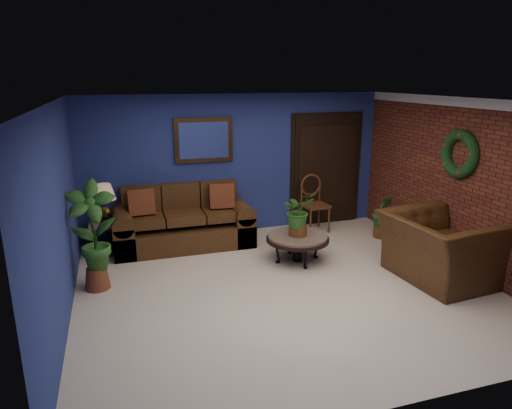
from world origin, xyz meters
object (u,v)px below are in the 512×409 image
object	(u,v)px
coffee_table	(298,239)
sofa	(183,225)
side_chair	(314,199)
table_lamp	(105,198)
end_table	(107,229)
armchair	(439,248)

from	to	relation	value
coffee_table	sofa	bearing A→B (deg)	141.35
sofa	side_chair	distance (m)	2.45
table_lamp	end_table	bearing A→B (deg)	-90.00
table_lamp	side_chair	xyz separation A→B (m)	(3.66, 0.08, -0.33)
side_chair	armchair	bearing A→B (deg)	-76.24
side_chair	armchair	distance (m)	2.64
end_table	table_lamp	xyz separation A→B (m)	(0.00, 0.00, 0.51)
coffee_table	end_table	bearing A→B (deg)	156.31
coffee_table	end_table	world-z (taller)	end_table
sofa	side_chair	xyz separation A→B (m)	(2.44, 0.04, 0.25)
end_table	table_lamp	bearing A→B (deg)	90.00
sofa	coffee_table	bearing A→B (deg)	-38.65
coffee_table	armchair	xyz separation A→B (m)	(1.64, -1.21, 0.10)
coffee_table	side_chair	distance (m)	1.58
sofa	armchair	world-z (taller)	sofa
coffee_table	armchair	world-z (taller)	armchair
side_chair	table_lamp	bearing A→B (deg)	177.53
end_table	table_lamp	world-z (taller)	table_lamp
coffee_table	end_table	distance (m)	3.07
armchair	coffee_table	bearing A→B (deg)	48.92
end_table	armchair	size ratio (longest dim) A/B	0.41
coffee_table	armchair	size ratio (longest dim) A/B	0.68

